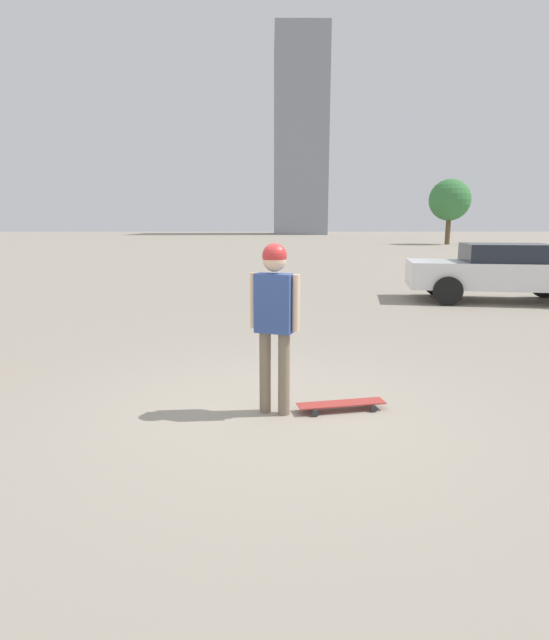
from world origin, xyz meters
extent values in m
plane|color=gray|center=(0.00, 0.00, 0.00)|extent=(220.00, 220.00, 0.00)
cylinder|color=#7A6B56|center=(-0.04, -0.10, 0.44)|extent=(0.12, 0.12, 0.87)
cylinder|color=#7A6B56|center=(0.04, 0.10, 0.44)|extent=(0.12, 0.12, 0.87)
cube|color=#334C8C|center=(0.00, 0.00, 1.17)|extent=(0.32, 0.42, 0.60)
cylinder|color=beige|center=(-0.08, -0.21, 1.19)|extent=(0.08, 0.08, 0.57)
cylinder|color=beige|center=(0.08, 0.21, 1.19)|extent=(0.08, 0.08, 0.57)
sphere|color=beige|center=(0.00, 0.00, 1.61)|extent=(0.24, 0.24, 0.24)
sphere|color=red|center=(0.00, 0.00, 1.65)|extent=(0.25, 0.25, 0.25)
cube|color=#A5332D|center=(-0.06, 0.71, 0.08)|extent=(0.37, 0.97, 0.01)
cylinder|color=#262628|center=(0.11, 0.42, 0.04)|extent=(0.04, 0.08, 0.07)
cylinder|color=#262628|center=(-0.11, 0.38, 0.04)|extent=(0.04, 0.08, 0.07)
cylinder|color=#262628|center=(-0.01, 1.05, 0.04)|extent=(0.04, 0.08, 0.07)
cylinder|color=#262628|center=(-0.23, 1.01, 0.04)|extent=(0.04, 0.08, 0.07)
cube|color=silver|center=(-7.58, 5.77, 0.68)|extent=(2.48, 4.73, 0.66)
cube|color=#1E232D|center=(-7.56, 5.88, 1.23)|extent=(1.89, 2.26, 0.45)
cylinder|color=black|center=(-6.96, 4.25, 0.35)|extent=(0.31, 0.72, 0.70)
cylinder|color=black|center=(-8.68, 4.54, 0.35)|extent=(0.31, 0.72, 0.70)
cylinder|color=black|center=(-8.21, 7.29, 0.35)|extent=(0.31, 0.72, 0.70)
cube|color=gray|center=(-86.60, 5.04, 16.39)|extent=(15.82, 8.76, 32.77)
cylinder|color=brown|center=(-41.61, 16.34, 1.36)|extent=(0.44, 0.44, 2.71)
sphere|color=#387A3D|center=(-41.61, 16.34, 4.02)|extent=(3.74, 3.74, 3.74)
camera|label=1|loc=(4.98, -0.04, 1.97)|focal=28.00mm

